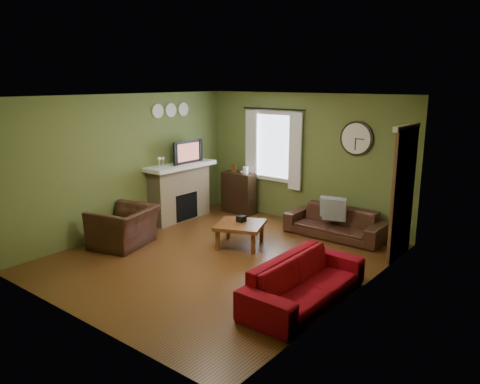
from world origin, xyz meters
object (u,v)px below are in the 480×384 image
Objects in this scene: bookshelf at (239,193)px; sofa_brown at (335,223)px; armchair at (124,227)px; coffee_table at (240,235)px; sofa_red at (305,281)px.

sofa_brown is (2.42, -0.15, -0.18)m from bookshelf.
coffee_table is (1.61, 1.24, -0.13)m from armchair.
armchair is (-2.67, -2.74, 0.07)m from sofa_brown.
sofa_red is 2.57× the size of coffee_table.
bookshelf is 0.48× the size of sofa_brown.
armchair is at bearing -142.26° from coffee_table.
armchair is at bearing -134.34° from sofa_brown.
sofa_brown is 1.83m from coffee_table.
bookshelf is 1.14× the size of coffee_table.
bookshelf is 0.85× the size of armchair.
bookshelf is 2.90m from armchair.
sofa_red reaches higher than sofa_brown.
armchair is (-3.59, -0.10, 0.05)m from sofa_red.
armchair is at bearing -95.02° from bookshelf.
armchair reaches higher than sofa_red.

